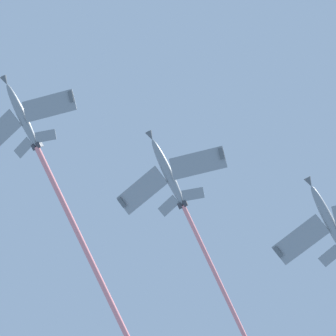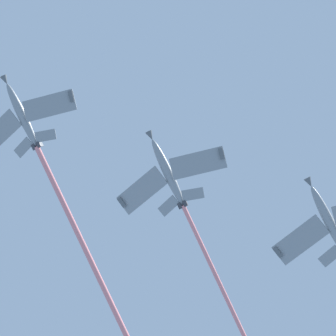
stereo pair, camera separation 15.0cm
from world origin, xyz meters
name	(u,v)px [view 1 (the left image)]	position (x,y,z in m)	size (l,w,h in m)	color
jet_lead	(60,196)	(-32.83, -23.19, 111.22)	(57.29, 19.94, 31.79)	gray
jet_second	(188,215)	(-40.90, -3.24, 105.53)	(45.83, 19.93, 27.59)	gray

